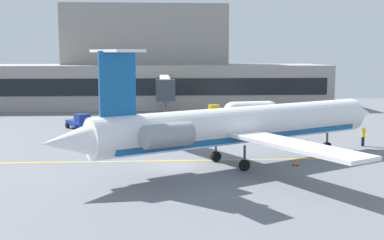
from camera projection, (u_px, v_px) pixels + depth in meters
The scene contains 11 objects.
ground at pixel (177, 168), 40.86m from camera, with size 120.00×120.00×0.11m.
terminal_building at pixel (134, 70), 87.68m from camera, with size 68.53×16.61×17.82m.
jet_bridge_west at pixel (165, 86), 69.42m from camera, with size 2.40×19.37×6.09m.
regional_jet at pixel (238, 126), 41.31m from camera, with size 30.46×25.07×9.61m.
baggage_tug at pixel (218, 113), 70.25m from camera, with size 3.60×2.46×2.11m.
pushback_tractor at pixel (80, 122), 61.31m from camera, with size 3.57×3.96×1.96m.
fuel_tank at pixel (251, 111), 67.32m from camera, with size 7.71×3.42×2.86m.
marshaller at pixel (363, 136), 50.07m from camera, with size 0.78×0.46×1.98m.
safety_cone_alpha at pixel (283, 143), 50.56m from camera, with size 0.47×0.47×0.55m.
safety_cone_bravo at pixel (307, 141), 51.45m from camera, with size 0.47×0.47×0.55m.
safety_cone_charlie at pixel (295, 163), 41.49m from camera, with size 0.47×0.47×0.55m.
Camera 1 is at (-1.41, -39.95, 9.36)m, focal length 46.32 mm.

